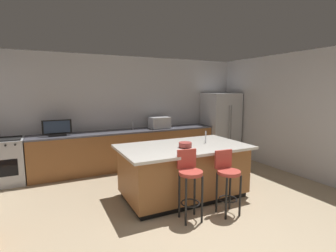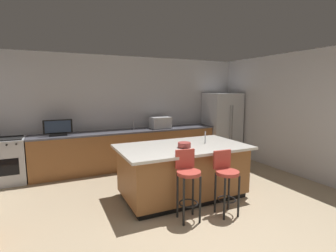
{
  "view_description": "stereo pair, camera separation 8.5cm",
  "coord_description": "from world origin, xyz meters",
  "px_view_note": "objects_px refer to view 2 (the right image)",
  "views": [
    {
      "loc": [
        -1.86,
        -1.9,
        1.86
      ],
      "look_at": [
        0.37,
        2.65,
        1.13
      ],
      "focal_mm": 27.13,
      "sensor_mm": 36.0,
      "label": 1
    },
    {
      "loc": [
        -1.78,
        -1.93,
        1.86
      ],
      "look_at": [
        0.37,
        2.65,
        1.13
      ],
      "focal_mm": 27.13,
      "sensor_mm": 36.0,
      "label": 2
    }
  ],
  "objects_px": {
    "range_oven": "(6,161)",
    "cell_phone": "(184,149)",
    "kitchen_island": "(182,171)",
    "bar_stool_right": "(226,177)",
    "tv_monitor": "(58,128)",
    "fruit_bowl": "(184,145)",
    "bar_stool_left": "(188,179)",
    "refrigerator": "(222,125)",
    "microwave": "(160,123)"
  },
  "relations": [
    {
      "from": "range_oven",
      "to": "cell_phone",
      "type": "xyz_separation_m",
      "value": [
        2.79,
        -2.24,
        0.45
      ]
    },
    {
      "from": "kitchen_island",
      "to": "cell_phone",
      "type": "bearing_deg",
      "value": -112.59
    },
    {
      "from": "fruit_bowl",
      "to": "cell_phone",
      "type": "height_order",
      "value": "fruit_bowl"
    },
    {
      "from": "kitchen_island",
      "to": "cell_phone",
      "type": "xyz_separation_m",
      "value": [
        -0.09,
        -0.22,
        0.45
      ]
    },
    {
      "from": "tv_monitor",
      "to": "fruit_bowl",
      "type": "height_order",
      "value": "tv_monitor"
    },
    {
      "from": "fruit_bowl",
      "to": "range_oven",
      "type": "bearing_deg",
      "value": 142.69
    },
    {
      "from": "tv_monitor",
      "to": "bar_stool_left",
      "type": "relative_size",
      "value": 0.57
    },
    {
      "from": "bar_stool_right",
      "to": "fruit_bowl",
      "type": "bearing_deg",
      "value": 118.21
    },
    {
      "from": "kitchen_island",
      "to": "cell_phone",
      "type": "relative_size",
      "value": 14.62
    },
    {
      "from": "tv_monitor",
      "to": "fruit_bowl",
      "type": "xyz_separation_m",
      "value": [
        1.85,
        -2.11,
        -0.11
      ]
    },
    {
      "from": "microwave",
      "to": "cell_phone",
      "type": "xyz_separation_m",
      "value": [
        -0.55,
        -2.24,
        -0.13
      ]
    },
    {
      "from": "range_oven",
      "to": "microwave",
      "type": "height_order",
      "value": "microwave"
    },
    {
      "from": "fruit_bowl",
      "to": "cell_phone",
      "type": "relative_size",
      "value": 1.44
    },
    {
      "from": "kitchen_island",
      "to": "refrigerator",
      "type": "bearing_deg",
      "value": 40.4
    },
    {
      "from": "tv_monitor",
      "to": "cell_phone",
      "type": "distance_m",
      "value": 2.84
    },
    {
      "from": "kitchen_island",
      "to": "bar_stool_left",
      "type": "height_order",
      "value": "bar_stool_left"
    },
    {
      "from": "bar_stool_left",
      "to": "bar_stool_right",
      "type": "distance_m",
      "value": 0.61
    },
    {
      "from": "refrigerator",
      "to": "bar_stool_left",
      "type": "relative_size",
      "value": 1.75
    },
    {
      "from": "microwave",
      "to": "bar_stool_left",
      "type": "xyz_separation_m",
      "value": [
        -0.77,
        -2.76,
        -0.43
      ]
    },
    {
      "from": "range_oven",
      "to": "bar_stool_left",
      "type": "relative_size",
      "value": 0.91
    },
    {
      "from": "fruit_bowl",
      "to": "bar_stool_left",
      "type": "bearing_deg",
      "value": -114.09
    },
    {
      "from": "kitchen_island",
      "to": "fruit_bowl",
      "type": "relative_size",
      "value": 10.19
    },
    {
      "from": "range_oven",
      "to": "bar_stool_right",
      "type": "relative_size",
      "value": 0.96
    },
    {
      "from": "kitchen_island",
      "to": "bar_stool_right",
      "type": "distance_m",
      "value": 0.89
    },
    {
      "from": "microwave",
      "to": "bar_stool_left",
      "type": "relative_size",
      "value": 0.48
    },
    {
      "from": "kitchen_island",
      "to": "microwave",
      "type": "xyz_separation_m",
      "value": [
        0.45,
        2.02,
        0.58
      ]
    },
    {
      "from": "bar_stool_right",
      "to": "fruit_bowl",
      "type": "xyz_separation_m",
      "value": [
        -0.33,
        0.7,
        0.38
      ]
    },
    {
      "from": "range_oven",
      "to": "fruit_bowl",
      "type": "bearing_deg",
      "value": -37.31
    },
    {
      "from": "bar_stool_right",
      "to": "cell_phone",
      "type": "relative_size",
      "value": 6.35
    },
    {
      "from": "range_oven",
      "to": "fruit_bowl",
      "type": "height_order",
      "value": "fruit_bowl"
    },
    {
      "from": "range_oven",
      "to": "tv_monitor",
      "type": "height_order",
      "value": "tv_monitor"
    },
    {
      "from": "tv_monitor",
      "to": "cell_phone",
      "type": "height_order",
      "value": "tv_monitor"
    },
    {
      "from": "bar_stool_left",
      "to": "refrigerator",
      "type": "bearing_deg",
      "value": 52.61
    },
    {
      "from": "kitchen_island",
      "to": "range_oven",
      "type": "bearing_deg",
      "value": 144.95
    },
    {
      "from": "microwave",
      "to": "fruit_bowl",
      "type": "xyz_separation_m",
      "value": [
        -0.5,
        -2.16,
        -0.09
      ]
    },
    {
      "from": "kitchen_island",
      "to": "range_oven",
      "type": "height_order",
      "value": "range_oven"
    },
    {
      "from": "refrigerator",
      "to": "bar_stool_right",
      "type": "height_order",
      "value": "refrigerator"
    },
    {
      "from": "microwave",
      "to": "refrigerator",
      "type": "bearing_deg",
      "value": -2.41
    },
    {
      "from": "microwave",
      "to": "bar_stool_right",
      "type": "xyz_separation_m",
      "value": [
        -0.17,
        -2.86,
        -0.47
      ]
    },
    {
      "from": "bar_stool_left",
      "to": "bar_stool_right",
      "type": "xyz_separation_m",
      "value": [
        0.6,
        -0.1,
        -0.04
      ]
    },
    {
      "from": "microwave",
      "to": "range_oven",
      "type": "bearing_deg",
      "value": -179.98
    },
    {
      "from": "microwave",
      "to": "bar_stool_right",
      "type": "relative_size",
      "value": 0.5
    },
    {
      "from": "bar_stool_right",
      "to": "microwave",
      "type": "bearing_deg",
      "value": 89.77
    },
    {
      "from": "kitchen_island",
      "to": "tv_monitor",
      "type": "relative_size",
      "value": 3.85
    },
    {
      "from": "range_oven",
      "to": "microwave",
      "type": "distance_m",
      "value": 3.38
    },
    {
      "from": "tv_monitor",
      "to": "bar_stool_right",
      "type": "distance_m",
      "value": 3.59
    },
    {
      "from": "cell_phone",
      "to": "kitchen_island",
      "type": "bearing_deg",
      "value": 53.84
    },
    {
      "from": "range_oven",
      "to": "tv_monitor",
      "type": "xyz_separation_m",
      "value": [
        0.98,
        -0.05,
        0.6
      ]
    },
    {
      "from": "bar_stool_right",
      "to": "cell_phone",
      "type": "xyz_separation_m",
      "value": [
        -0.37,
        0.62,
        0.34
      ]
    },
    {
      "from": "range_oven",
      "to": "bar_stool_left",
      "type": "xyz_separation_m",
      "value": [
        2.56,
        -2.76,
        0.15
      ]
    }
  ]
}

